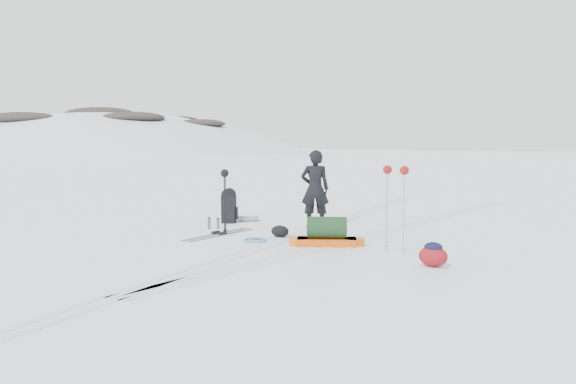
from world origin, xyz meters
name	(u,v)px	position (x,y,z in m)	size (l,w,h in m)	color
ground	(287,238)	(0.00, 0.00, 0.00)	(200.00, 200.00, 0.00)	white
ski_tracks	(334,234)	(0.61, 0.88, 0.00)	(3.38, 17.97, 0.01)	silver
skier	(315,189)	(-0.21, 1.56, 0.89)	(0.65, 0.42, 1.77)	black
pulk_sled	(327,234)	(1.04, -0.28, 0.21)	(1.46, 1.04, 0.55)	#E0510D
expedition_rucksack	(231,207)	(-2.27, 1.13, 0.39)	(0.71, 0.84, 0.84)	black
ski_poles_black	(225,181)	(-1.34, -0.33, 1.14)	(0.17, 0.19, 1.39)	black
ski_poles_silver	(396,180)	(2.43, -0.38, 1.30)	(0.49, 0.23, 1.56)	#AAACB1
touring_skis_grey	(219,234)	(-1.45, -0.40, 0.02)	(0.42, 1.96, 0.07)	gray
touring_skis_white	(350,243)	(1.37, 0.07, 0.02)	(1.36, 1.74, 0.07)	silver
rope_coil	(256,240)	(-0.36, -0.62, 0.03)	(0.61, 0.61, 0.06)	#5796D4
small_daypack	(433,255)	(3.31, -1.01, 0.19)	(0.47, 0.37, 0.39)	maroon
thermos_pair	(213,223)	(-2.08, 0.19, 0.12)	(0.25, 0.19, 0.26)	slate
stuff_sack	(280,231)	(-0.21, 0.04, 0.12)	(0.45, 0.37, 0.24)	black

